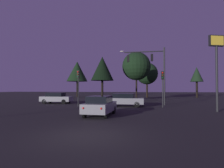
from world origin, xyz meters
TOP-DOWN VIEW (x-y plane):
  - ground_plane at (0.00, 24.50)m, footprint 168.00×168.00m
  - traffic_signal_mast_arm at (3.81, 16.37)m, footprint 5.81×0.46m
  - traffic_light_corner_left at (4.76, 12.98)m, footprint 0.32×0.36m
  - traffic_light_corner_right at (-4.71, 12.39)m, footprint 0.31×0.36m
  - car_nearside_lane at (-0.76, 6.10)m, footprint 2.06×4.10m
  - car_crossing_left at (0.48, 13.71)m, footprint 4.61×2.07m
  - car_crossing_right at (-9.34, 16.53)m, footprint 4.35×1.94m
  - store_sign_illuminated at (9.14, 9.88)m, footprint 1.41×0.64m
  - tree_behind_sign at (-13.44, 36.65)m, footprint 5.23×5.23m
  - tree_left_far at (-3.60, 20.51)m, footprint 3.59×3.59m
  - tree_center_horizon at (1.61, 25.87)m, footprint 5.16×5.16m
  - tree_right_cluster at (3.85, 36.43)m, footprint 5.15×5.15m
  - tree_lot_edge at (15.42, 37.98)m, footprint 2.93×2.93m

SIDE VIEW (x-z plane):
  - ground_plane at x=0.00m, z-range 0.00..0.00m
  - car_nearside_lane at x=-0.76m, z-range 0.03..1.55m
  - car_crossing_right at x=-9.34m, z-range 0.04..1.56m
  - car_crossing_left at x=0.48m, z-range 0.04..1.56m
  - traffic_light_corner_left at x=4.76m, z-range 0.85..4.84m
  - traffic_light_corner_right at x=-4.71m, z-range 0.88..5.05m
  - traffic_signal_mast_arm at x=3.81m, z-range 1.37..8.76m
  - store_sign_illuminated at x=9.14m, z-range 1.61..8.52m
  - tree_left_far at x=-3.60m, z-range 1.66..8.80m
  - tree_lot_edge at x=15.42m, z-range 1.77..8.95m
  - tree_right_cluster at x=3.85m, z-range 1.53..9.77m
  - tree_center_horizon at x=1.61m, z-range 1.79..10.56m
  - tree_behind_sign at x=-13.44m, z-range 1.95..10.90m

